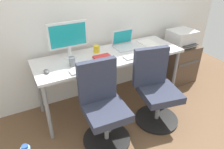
% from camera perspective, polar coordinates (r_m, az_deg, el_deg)
% --- Properties ---
extents(ground_plane, '(5.28, 5.28, 0.00)m').
position_cam_1_polar(ground_plane, '(3.02, -0.45, -7.72)').
color(ground_plane, brown).
extents(back_wall, '(4.40, 0.04, 2.60)m').
position_cam_1_polar(back_wall, '(2.81, -4.53, 18.65)').
color(back_wall, white).
rests_on(back_wall, ground).
extents(desk, '(1.90, 0.64, 0.76)m').
position_cam_1_polar(desk, '(2.65, -0.51, 4.22)').
color(desk, silver).
rests_on(desk, ground).
extents(office_chair_left, '(0.54, 0.54, 0.94)m').
position_cam_1_polar(office_chair_left, '(2.26, -2.40, -9.15)').
color(office_chair_left, black).
rests_on(office_chair_left, ground).
extents(office_chair_right, '(0.54, 0.54, 0.94)m').
position_cam_1_polar(office_chair_right, '(2.57, 11.99, -4.34)').
color(office_chair_right, black).
rests_on(office_chair_right, ground).
extents(side_cabinet, '(0.50, 0.50, 0.61)m').
position_cam_1_polar(side_cabinet, '(3.61, 17.54, 3.25)').
color(side_cabinet, brown).
rests_on(side_cabinet, ground).
extents(printer, '(0.38, 0.40, 0.24)m').
position_cam_1_polar(printer, '(3.45, 18.62, 9.56)').
color(printer, silver).
rests_on(printer, side_cabinet).
extents(desktop_monitor, '(0.48, 0.18, 0.43)m').
position_cam_1_polar(desktop_monitor, '(2.53, -11.98, 10.00)').
color(desktop_monitor, silver).
rests_on(desktop_monitor, desk).
extents(open_laptop, '(0.31, 0.26, 0.23)m').
position_cam_1_polar(open_laptop, '(2.84, 3.63, 8.60)').
color(open_laptop, silver).
rests_on(open_laptop, desk).
extents(keyboard_by_monitor, '(0.34, 0.12, 0.02)m').
position_cam_1_polar(keyboard_by_monitor, '(2.27, -7.41, 1.36)').
color(keyboard_by_monitor, '#B7B7B7').
rests_on(keyboard_by_monitor, desk).
extents(keyboard_by_laptop, '(0.34, 0.12, 0.02)m').
position_cam_1_polar(keyboard_by_laptop, '(2.59, 6.79, 5.13)').
color(keyboard_by_laptop, '#B7B7B7').
rests_on(keyboard_by_laptop, desk).
extents(mouse_by_monitor, '(0.06, 0.10, 0.03)m').
position_cam_1_polar(mouse_by_monitor, '(2.81, 11.52, 6.97)').
color(mouse_by_monitor, silver).
rests_on(mouse_by_monitor, desk).
extents(mouse_by_laptop, '(0.06, 0.10, 0.03)m').
position_cam_1_polar(mouse_by_laptop, '(2.31, -17.62, 0.82)').
color(mouse_by_laptop, '#515156').
rests_on(mouse_by_laptop, desk).
extents(coffee_mug, '(0.08, 0.08, 0.09)m').
position_cam_1_polar(coffee_mug, '(2.68, -4.31, 7.02)').
color(coffee_mug, yellow).
rests_on(coffee_mug, desk).
extents(pen_cup, '(0.07, 0.07, 0.10)m').
position_cam_1_polar(pen_cup, '(2.37, -10.91, 3.51)').
color(pen_cup, slate).
rests_on(pen_cup, desk).
extents(notebook, '(0.21, 0.15, 0.03)m').
position_cam_1_polar(notebook, '(2.52, -2.60, 4.72)').
color(notebook, red).
rests_on(notebook, desk).
extents(paper_pile, '(0.21, 0.30, 0.01)m').
position_cam_1_polar(paper_pile, '(3.01, 9.99, 8.46)').
color(paper_pile, white).
rests_on(paper_pile, desk).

